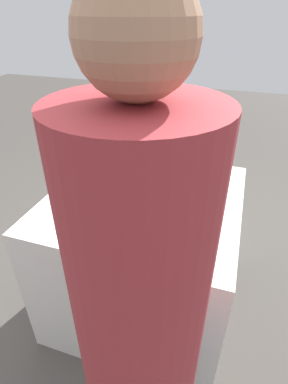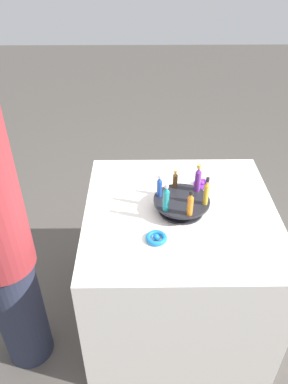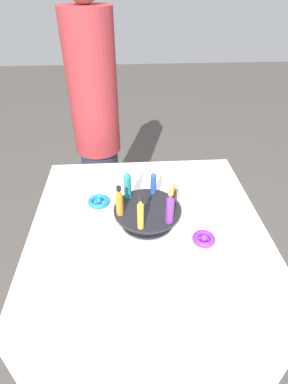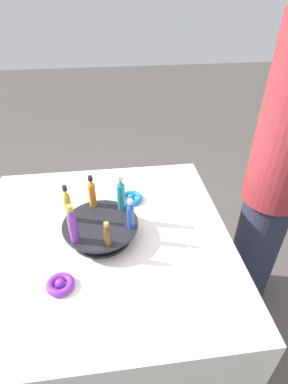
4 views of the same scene
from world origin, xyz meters
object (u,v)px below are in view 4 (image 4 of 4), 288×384
at_px(bottle_orange, 92,192).
at_px(person_figure, 278,173).
at_px(bottle_purple, 73,225).
at_px(ribbon_bow_purple, 60,284).
at_px(display_stand, 101,229).
at_px(bottle_teal, 121,194).
at_px(bottle_brown, 107,235).
at_px(bottle_blue, 130,215).
at_px(bottle_gold, 68,205).
at_px(ribbon_bow_blue, 131,198).

distance_m(bottle_orange, person_figure, 0.87).
height_order(bottle_purple, ribbon_bow_purple, bottle_purple).
xyz_separation_m(bottle_orange, ribbon_bow_purple, (-0.32, 0.11, -0.12)).
relative_size(bottle_purple, person_figure, 0.09).
bearing_deg(person_figure, display_stand, 0.00).
bearing_deg(bottle_teal, bottle_orange, 72.76).
relative_size(bottle_brown, bottle_blue, 0.79).
xyz_separation_m(bottle_blue, person_figure, (0.29, -0.72, -0.07)).
relative_size(bottle_brown, ribbon_bow_purple, 1.08).
relative_size(bottle_purple, bottle_gold, 1.00).
relative_size(bottle_brown, person_figure, 0.06).
relative_size(bottle_teal, bottle_orange, 1.12).
distance_m(bottle_purple, bottle_brown, 0.12).
distance_m(display_stand, person_figure, 0.87).
height_order(display_stand, bottle_blue, bottle_blue).
bearing_deg(bottle_gold, person_figure, -76.48).
distance_m(bottle_brown, bottle_teal, 0.20).
xyz_separation_m(bottle_brown, bottle_gold, (0.15, 0.13, 0.03)).
height_order(bottle_orange, bottle_gold, bottle_gold).
relative_size(display_stand, person_figure, 0.17).
bearing_deg(display_stand, bottle_teal, -47.24).
bearing_deg(bottle_teal, bottle_gold, 102.76).
bearing_deg(bottle_orange, display_stand, -167.24).
bearing_deg(ribbon_bow_purple, bottle_orange, -18.26).
bearing_deg(ribbon_bow_blue, bottle_teal, 160.32).
height_order(bottle_orange, ribbon_bow_purple, bottle_orange).
relative_size(bottle_blue, bottle_orange, 0.92).
bearing_deg(ribbon_bow_purple, bottle_blue, -53.67).
xyz_separation_m(bottle_teal, ribbon_bow_blue, (0.13, -0.05, -0.12)).
bearing_deg(display_stand, bottle_orange, 12.76).
height_order(bottle_blue, bottle_orange, bottle_orange).
height_order(bottle_blue, ribbon_bow_purple, bottle_blue).
height_order(bottle_purple, bottle_orange, bottle_purple).
bearing_deg(bottle_blue, bottle_gold, 72.76).
xyz_separation_m(bottle_blue, ribbon_bow_purple, (-0.18, 0.24, -0.11)).
distance_m(bottle_brown, ribbon_bow_blue, 0.35).
distance_m(display_stand, bottle_teal, 0.15).
bearing_deg(bottle_blue, bottle_brown, 132.76).
xyz_separation_m(bottle_gold, person_figure, (0.23, -0.94, -0.09)).
height_order(bottle_purple, person_figure, person_figure).
xyz_separation_m(bottle_teal, ribbon_bow_purple, (-0.29, 0.22, -0.12)).
xyz_separation_m(bottle_purple, person_figure, (0.34, -0.91, -0.09)).
bearing_deg(ribbon_bow_purple, bottle_brown, -57.62).
xyz_separation_m(bottle_teal, person_figure, (0.18, -0.74, -0.08)).
xyz_separation_m(bottle_blue, bottle_gold, (0.07, 0.22, 0.01)).
distance_m(bottle_purple, person_figure, 0.98).
distance_m(bottle_purple, bottle_teal, 0.23).
xyz_separation_m(bottle_orange, ribbon_bow_blue, (0.10, -0.16, -0.12)).
bearing_deg(bottle_teal, ribbon_bow_blue, -19.68).
distance_m(bottle_blue, person_figure, 0.78).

